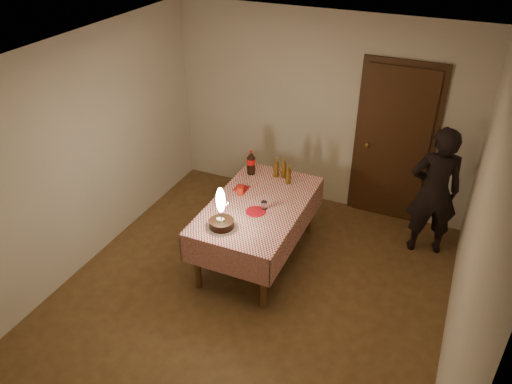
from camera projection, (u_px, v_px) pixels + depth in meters
ground at (248, 298)px, 5.42m from camera, size 4.00×4.50×0.01m
room_shell at (254, 161)px, 4.60m from camera, size 4.04×4.54×2.62m
dining_table at (258, 211)px, 5.66m from camera, size 1.02×1.72×0.77m
birthday_cake at (221, 217)px, 5.16m from camera, size 0.33×0.33×0.48m
red_plate at (256, 212)px, 5.47m from camera, size 0.22×0.22×0.01m
red_cup at (240, 191)px, 5.76m from camera, size 0.08×0.08×0.10m
clear_cup at (264, 205)px, 5.50m from camera, size 0.07×0.07×0.09m
napkin_stack at (241, 189)px, 5.87m from camera, size 0.15×0.15×0.02m
cola_bottle at (251, 163)px, 6.12m from camera, size 0.10×0.10×0.32m
amber_bottle_left at (276, 168)px, 6.07m from camera, size 0.06×0.06×0.25m
amber_bottle_right at (288, 175)px, 5.93m from camera, size 0.06×0.06×0.25m
amber_bottle_mid at (284, 168)px, 6.06m from camera, size 0.06×0.06×0.25m
photographer at (434, 192)px, 5.74m from camera, size 0.68×0.55×1.62m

